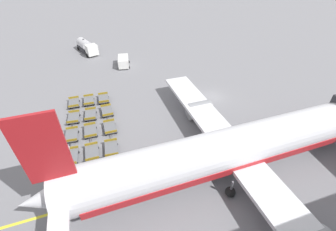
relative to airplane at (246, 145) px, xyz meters
name	(u,v)px	position (x,y,z in m)	size (l,w,h in m)	color
ground_plane	(212,97)	(-14.34, 3.68, -3.03)	(500.00, 500.00, 0.00)	gray
airplane	(246,145)	(0.00, 0.00, 0.00)	(36.57, 44.15, 11.54)	white
fuel_tanker_primary	(86,47)	(-42.21, -15.36, -1.76)	(8.15, 4.90, 2.97)	white
service_van	(123,61)	(-31.34, -8.30, -1.96)	(4.62, 2.98, 1.94)	white
baggage_dolly_row_near_col_a	(74,103)	(-18.80, -18.20, -2.56)	(3.35, 1.67, 0.92)	slate
baggage_dolly_row_near_col_b	(74,118)	(-14.71, -18.22, -2.56)	(3.40, 1.80, 0.92)	slate
baggage_dolly_row_near_col_c	(72,135)	(-10.77, -18.43, -2.56)	(3.38, 1.76, 0.92)	slate
baggage_dolly_row_near_col_d	(71,157)	(-6.79, -18.43, -2.56)	(3.40, 1.80, 0.92)	slate
baggage_dolly_row_mid_a_col_a	(89,101)	(-18.75, -15.92, -2.56)	(3.36, 1.70, 0.92)	slate
baggage_dolly_row_mid_a_col_b	(91,115)	(-14.70, -15.87, -2.56)	(3.39, 1.80, 0.92)	slate
baggage_dolly_row_mid_a_col_c	(91,131)	(-10.90, -16.05, -2.56)	(3.35, 1.67, 0.92)	slate
baggage_dolly_row_mid_a_col_d	(92,153)	(-6.76, -16.06, -2.56)	(3.35, 1.67, 0.92)	slate
baggage_dolly_row_mid_b_col_a	(104,99)	(-18.61, -13.64, -2.56)	(3.37, 1.72, 0.92)	slate
baggage_dolly_row_mid_b_col_b	(107,111)	(-14.86, -13.47, -2.56)	(3.37, 1.73, 0.92)	slate
baggage_dolly_row_mid_b_col_c	(110,128)	(-10.83, -13.49, -2.56)	(3.35, 1.68, 0.92)	slate
baggage_dolly_row_mid_b_col_d	(111,149)	(-6.71, -13.80, -2.56)	(3.39, 1.78, 0.92)	slate
stand_guidance_stripe	(162,181)	(-0.55, -9.26, -3.02)	(1.03, 36.79, 0.01)	yellow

